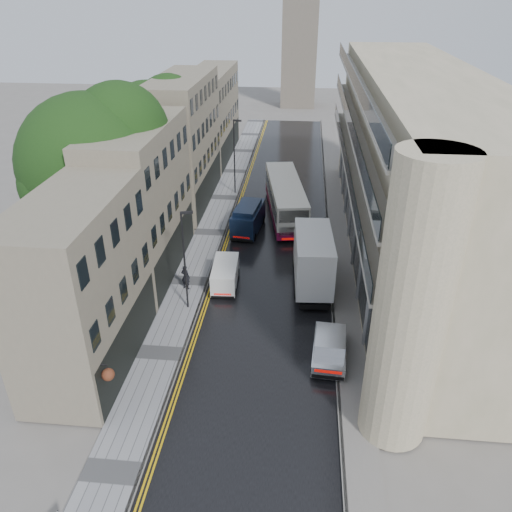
% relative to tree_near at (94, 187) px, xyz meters
% --- Properties ---
extents(road, '(9.00, 85.00, 0.02)m').
position_rel_tree_near_xyz_m(road, '(12.50, 7.50, -6.94)').
color(road, black).
rests_on(road, ground).
extents(left_sidewalk, '(2.70, 85.00, 0.12)m').
position_rel_tree_near_xyz_m(left_sidewalk, '(6.65, 7.50, -6.89)').
color(left_sidewalk, gray).
rests_on(left_sidewalk, ground).
extents(right_sidewalk, '(1.80, 85.00, 0.12)m').
position_rel_tree_near_xyz_m(right_sidewalk, '(17.90, 7.50, -6.89)').
color(right_sidewalk, slate).
rests_on(right_sidewalk, ground).
extents(old_shop_row, '(4.50, 56.00, 12.00)m').
position_rel_tree_near_xyz_m(old_shop_row, '(3.05, 10.00, -0.95)').
color(old_shop_row, gray).
rests_on(old_shop_row, ground).
extents(modern_block, '(8.00, 40.00, 14.00)m').
position_rel_tree_near_xyz_m(modern_block, '(22.80, 6.00, 0.05)').
color(modern_block, beige).
rests_on(modern_block, ground).
extents(tree_near, '(10.56, 10.56, 13.89)m').
position_rel_tree_near_xyz_m(tree_near, '(0.00, 0.00, 0.00)').
color(tree_near, black).
rests_on(tree_near, ground).
extents(tree_far, '(9.24, 9.24, 12.46)m').
position_rel_tree_near_xyz_m(tree_far, '(0.30, 13.00, -0.72)').
color(tree_far, black).
rests_on(tree_far, ground).
extents(cream_bus, '(4.64, 12.44, 3.31)m').
position_rel_tree_near_xyz_m(cream_bus, '(12.35, 8.55, -5.27)').
color(cream_bus, beige).
rests_on(cream_bus, road).
extents(white_lorry, '(2.97, 8.45, 4.37)m').
position_rel_tree_near_xyz_m(white_lorry, '(14.52, -2.28, -4.74)').
color(white_lorry, silver).
rests_on(white_lorry, road).
extents(silver_hatchback, '(2.19, 4.43, 1.62)m').
position_rel_tree_near_xyz_m(silver_hatchback, '(15.66, -9.86, -6.12)').
color(silver_hatchback, silver).
rests_on(silver_hatchback, road).
extents(white_van, '(1.92, 4.08, 1.81)m').
position_rel_tree_near_xyz_m(white_van, '(8.61, -2.49, -6.02)').
color(white_van, white).
rests_on(white_van, road).
extents(navy_van, '(2.68, 5.41, 2.65)m').
position_rel_tree_near_xyz_m(navy_van, '(8.79, 6.66, -5.60)').
color(navy_van, black).
rests_on(navy_van, road).
extents(pedestrian, '(0.80, 0.65, 1.88)m').
position_rel_tree_near_xyz_m(pedestrian, '(6.59, -1.87, -5.89)').
color(pedestrian, black).
rests_on(pedestrian, left_sidewalk).
extents(lamp_post_near, '(0.81, 0.39, 7.00)m').
position_rel_tree_near_xyz_m(lamp_post_near, '(7.24, -4.20, -3.32)').
color(lamp_post_near, black).
rests_on(lamp_post_near, left_sidewalk).
extents(lamp_post_far, '(0.88, 0.37, 7.62)m').
position_rel_tree_near_xyz_m(lamp_post_far, '(7.55, 17.27, -3.02)').
color(lamp_post_far, black).
rests_on(lamp_post_far, left_sidewalk).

